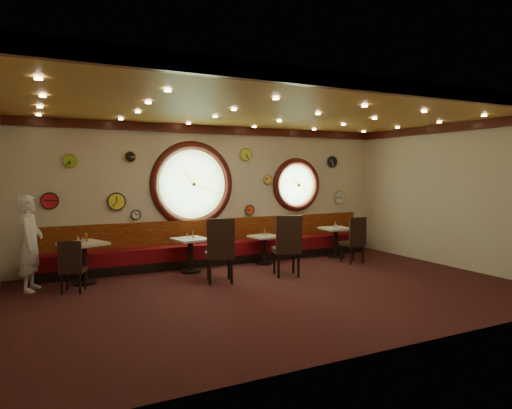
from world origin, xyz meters
name	(u,v)px	position (x,y,z in m)	size (l,w,h in m)	color
floor	(279,290)	(0.00, 0.00, 0.00)	(9.00, 6.00, 0.00)	black
ceiling	(279,111)	(0.00, 0.00, 3.20)	(9.00, 6.00, 0.02)	#B18232
wall_back	(216,194)	(0.00, 3.00, 1.60)	(9.00, 0.02, 3.20)	beige
wall_front	(404,216)	(0.00, -3.00, 1.60)	(9.00, 0.02, 3.20)	beige
wall_right	(456,196)	(4.50, 0.00, 1.60)	(0.02, 6.00, 3.20)	beige
molding_back	(217,130)	(0.00, 2.95, 3.11)	(9.00, 0.10, 0.18)	#350D09
molding_front	(403,88)	(0.00, -2.95, 3.11)	(9.00, 0.10, 0.18)	#350D09
molding_right	(456,127)	(4.45, 0.00, 3.11)	(0.10, 6.00, 0.18)	#350D09
banquette_base	(221,259)	(0.00, 2.72, 0.10)	(8.00, 0.55, 0.20)	black
banquette_seat	(221,249)	(0.00, 2.72, 0.35)	(8.00, 0.55, 0.30)	#5B0710
banquette_back	(218,230)	(0.00, 2.94, 0.75)	(8.00, 0.10, 0.55)	#5D0807
porthole_left_glass	(192,184)	(-0.60, 3.00, 1.85)	(1.66, 1.66, 0.02)	#7EB66D
porthole_left_frame	(192,184)	(-0.60, 2.98, 1.85)	(1.98, 1.98, 0.18)	#350D09
porthole_left_ring	(193,184)	(-0.60, 2.95, 1.85)	(1.61, 1.61, 0.03)	gold
porthole_right_glass	(296,185)	(2.20, 3.00, 1.80)	(1.10, 1.10, 0.02)	#7EB66D
porthole_right_frame	(296,185)	(2.20, 2.98, 1.80)	(1.38, 1.38, 0.18)	#350D09
porthole_right_ring	(297,185)	(2.20, 2.95, 1.80)	(1.09, 1.09, 0.03)	gold
wall_clock_0	(268,179)	(1.35, 2.96, 1.95)	(0.22, 0.22, 0.03)	gold
wall_clock_1	(339,197)	(3.55, 2.96, 1.45)	(0.34, 0.34, 0.03)	white
wall_clock_2	(70,161)	(-3.20, 2.96, 2.35)	(0.26, 0.26, 0.03)	#87D029
wall_clock_3	(246,155)	(0.75, 2.96, 2.55)	(0.30, 0.30, 0.03)	#BBD743
wall_clock_4	(50,201)	(-3.60, 2.96, 1.55)	(0.32, 0.32, 0.03)	red
wall_clock_5	(130,157)	(-2.00, 2.96, 2.45)	(0.24, 0.24, 0.03)	black
wall_clock_6	(249,210)	(0.85, 2.96, 1.20)	(0.24, 0.24, 0.03)	#E3481A
wall_clock_7	(332,162)	(3.30, 2.96, 2.40)	(0.28, 0.28, 0.03)	black
wall_clock_8	(136,215)	(-1.90, 2.96, 1.20)	(0.20, 0.20, 0.03)	white
wall_clock_9	(117,201)	(-2.30, 2.96, 1.50)	(0.36, 0.36, 0.03)	yellow
table_a	(83,258)	(-3.08, 2.07, 0.50)	(0.95, 0.95, 0.80)	black
table_b	(190,251)	(-0.95, 2.12, 0.46)	(0.78, 0.78, 0.73)	black
table_c	(265,246)	(0.88, 2.23, 0.42)	(0.70, 0.70, 0.66)	black
table_d	(336,239)	(2.87, 2.17, 0.47)	(0.73, 0.73, 0.74)	black
chair_a	(71,263)	(-3.34, 1.44, 0.54)	(0.51, 0.51, 0.58)	black
chair_b	(220,246)	(-0.75, 0.93, 0.72)	(0.65, 0.65, 0.78)	black
chair_c	(288,242)	(0.69, 0.85, 0.72)	(0.66, 0.66, 0.78)	black
chair_d	(355,237)	(2.78, 1.32, 0.62)	(0.46, 0.46, 0.67)	black
condiment_a_salt	(78,240)	(-3.17, 2.07, 0.85)	(0.04, 0.04, 0.11)	silver
condiment_b_salt	(187,236)	(-1.00, 2.17, 0.78)	(0.04, 0.04, 0.10)	silver
condiment_c_salt	(262,233)	(0.86, 2.30, 0.71)	(0.03, 0.03, 0.10)	silver
condiment_d_salt	(334,225)	(2.83, 2.19, 0.80)	(0.04, 0.04, 0.11)	silver
condiment_a_pepper	(83,240)	(-3.08, 2.07, 0.84)	(0.03, 0.03, 0.09)	silver
condiment_b_pepper	(193,236)	(-0.90, 2.05, 0.78)	(0.03, 0.03, 0.09)	silver
condiment_c_pepper	(267,234)	(0.91, 2.18, 0.71)	(0.04, 0.04, 0.10)	#B8B9BD
condiment_d_pepper	(336,226)	(2.86, 2.15, 0.79)	(0.03, 0.03, 0.10)	silver
condiment_a_bottle	(86,237)	(-3.01, 2.13, 0.88)	(0.05, 0.05, 0.17)	gold
condiment_b_bottle	(193,234)	(-0.86, 2.22, 0.80)	(0.04, 0.04, 0.14)	gold
condiment_c_bottle	(265,231)	(0.94, 2.34, 0.74)	(0.05, 0.05, 0.17)	yellow
condiment_d_bottle	(335,224)	(2.93, 2.29, 0.82)	(0.05, 0.05, 0.15)	#C8832F
waiter	(30,243)	(-3.98, 1.98, 0.86)	(0.63, 0.41, 1.72)	white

